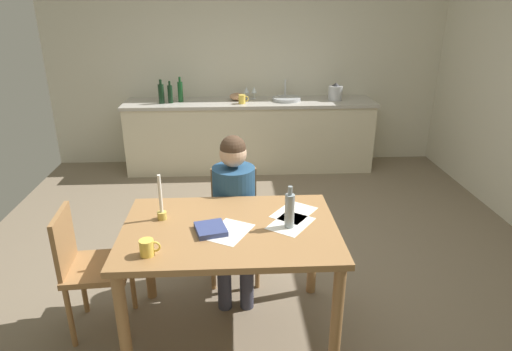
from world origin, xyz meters
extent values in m
cube|color=#7A6B56|center=(0.00, 0.00, -0.02)|extent=(5.20, 5.20, 0.04)
cube|color=beige|center=(0.00, 2.60, 1.30)|extent=(5.20, 0.12, 2.60)
cube|color=beige|center=(0.00, 2.24, 0.43)|extent=(3.13, 0.60, 0.86)
cube|color=#B7B2A8|center=(0.00, 2.24, 0.88)|extent=(3.17, 0.64, 0.04)
cube|color=#9E7042|center=(-0.25, -0.89, 0.77)|extent=(1.34, 0.91, 0.04)
cylinder|color=#9E7042|center=(-0.86, -1.29, 0.37)|extent=(0.07, 0.07, 0.75)
cylinder|color=#9E7042|center=(0.36, -1.29, 0.37)|extent=(0.07, 0.07, 0.75)
cylinder|color=#9E7042|center=(-0.86, -0.50, 0.37)|extent=(0.07, 0.07, 0.75)
cylinder|color=#9E7042|center=(0.36, -0.50, 0.37)|extent=(0.07, 0.07, 0.75)
cube|color=#9E7042|center=(-0.22, -0.26, 0.45)|extent=(0.40, 0.40, 0.04)
cube|color=#9E7042|center=(-0.22, -0.07, 0.66)|extent=(0.36, 0.03, 0.40)
cylinder|color=#9E7042|center=(-0.39, -0.43, 0.22)|extent=(0.04, 0.04, 0.44)
cylinder|color=#9E7042|center=(-0.05, -0.43, 0.22)|extent=(0.04, 0.04, 0.44)
cylinder|color=#9E7042|center=(-0.39, -0.09, 0.22)|extent=(0.04, 0.04, 0.44)
cylinder|color=#9E7042|center=(-0.05, -0.09, 0.22)|extent=(0.04, 0.04, 0.44)
cylinder|color=navy|center=(-0.22, -0.28, 0.70)|extent=(0.32, 0.32, 0.50)
sphere|color=#D8AD8C|center=(-0.22, -0.28, 1.06)|extent=(0.20, 0.20, 0.20)
sphere|color=#473323|center=(-0.22, -0.28, 1.10)|extent=(0.19, 0.19, 0.19)
cylinder|color=#383847|center=(-0.30, -0.47, 0.45)|extent=(0.13, 0.38, 0.13)
cylinder|color=#383847|center=(-0.30, -0.66, 0.23)|extent=(0.10, 0.10, 0.45)
cylinder|color=#383847|center=(-0.14, -0.47, 0.45)|extent=(0.13, 0.38, 0.13)
cylinder|color=#383847|center=(-0.14, -0.66, 0.23)|extent=(0.10, 0.10, 0.45)
cube|color=#9E7042|center=(-1.12, -0.81, 0.47)|extent=(0.43, 0.43, 0.04)
cube|color=#9E7042|center=(-1.30, -0.82, 0.68)|extent=(0.05, 0.36, 0.40)
cylinder|color=#9E7042|center=(-0.94, -0.97, 0.23)|extent=(0.04, 0.04, 0.46)
cylinder|color=#9E7042|center=(-0.96, -0.63, 0.23)|extent=(0.04, 0.04, 0.46)
cylinder|color=#9E7042|center=(-1.28, -0.99, 0.23)|extent=(0.04, 0.04, 0.46)
cylinder|color=#9E7042|center=(-1.30, -0.65, 0.23)|extent=(0.04, 0.04, 0.46)
cylinder|color=#F2CC4C|center=(-0.70, -1.19, 0.84)|extent=(0.08, 0.08, 0.09)
torus|color=#F2CC4C|center=(-0.66, -1.19, 0.84)|extent=(0.06, 0.01, 0.06)
cylinder|color=gold|center=(-0.68, -0.76, 0.81)|extent=(0.06, 0.06, 0.05)
cylinder|color=white|center=(-0.68, -0.76, 0.97)|extent=(0.02, 0.02, 0.25)
cube|color=navy|center=(-0.37, -0.94, 0.81)|extent=(0.22, 0.23, 0.03)
cube|color=white|center=(0.13, -0.87, 0.79)|extent=(0.34, 0.36, 0.00)
cube|color=white|center=(-0.25, -0.95, 0.79)|extent=(0.33, 0.36, 0.00)
cube|color=white|center=(0.17, -0.71, 0.79)|extent=(0.34, 0.36, 0.00)
cylinder|color=#8C999E|center=(0.12, -0.91, 0.90)|extent=(0.06, 0.06, 0.22)
cylinder|color=#8C999E|center=(0.12, -0.91, 1.03)|extent=(0.03, 0.03, 0.05)
cylinder|color=#B2B7BC|center=(0.47, 2.24, 0.92)|extent=(0.36, 0.36, 0.04)
cylinder|color=silver|center=(0.47, 2.40, 1.02)|extent=(0.02, 0.02, 0.24)
cylinder|color=black|center=(-1.10, 2.16, 1.02)|extent=(0.07, 0.07, 0.24)
cylinder|color=black|center=(-1.10, 2.16, 1.17)|extent=(0.03, 0.03, 0.06)
cylinder|color=black|center=(-0.99, 2.18, 1.01)|extent=(0.06, 0.06, 0.22)
cylinder|color=black|center=(-0.99, 2.18, 1.14)|extent=(0.03, 0.03, 0.05)
cylinder|color=#194C23|center=(-0.87, 2.24, 1.02)|extent=(0.07, 0.07, 0.25)
cylinder|color=#194C23|center=(-0.87, 2.24, 1.18)|extent=(0.03, 0.03, 0.06)
ellipsoid|color=tan|center=(-0.16, 2.30, 0.95)|extent=(0.20, 0.20, 0.09)
cylinder|color=#B7BABF|center=(1.10, 2.24, 0.99)|extent=(0.18, 0.18, 0.18)
cone|color=#262628|center=(1.10, 2.24, 1.10)|extent=(0.11, 0.11, 0.04)
cylinder|color=silver|center=(0.06, 2.39, 0.90)|extent=(0.06, 0.06, 0.00)
cylinder|color=silver|center=(0.06, 2.39, 0.94)|extent=(0.01, 0.01, 0.07)
cone|color=silver|center=(0.06, 2.39, 1.01)|extent=(0.07, 0.07, 0.08)
cylinder|color=silver|center=(-0.04, 2.39, 0.90)|extent=(0.06, 0.06, 0.00)
cylinder|color=silver|center=(-0.04, 2.39, 0.94)|extent=(0.01, 0.01, 0.07)
cone|color=silver|center=(-0.04, 2.39, 1.01)|extent=(0.07, 0.07, 0.08)
cylinder|color=#F2CC4C|center=(-0.10, 2.09, 0.95)|extent=(0.09, 0.09, 0.11)
torus|color=#F2CC4C|center=(-0.05, 2.09, 0.96)|extent=(0.07, 0.01, 0.07)
camera|label=1|loc=(-0.22, -3.31, 2.10)|focal=30.97mm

